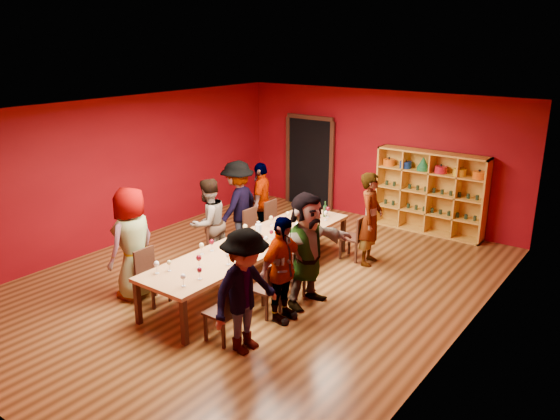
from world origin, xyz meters
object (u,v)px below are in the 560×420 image
(shelving_unit, at_px, (431,189))
(person_right_2, at_px, (307,250))
(chair_person_left_3, at_px, (254,229))
(person_right_1, at_px, (282,270))
(person_left_0, at_px, (132,243))
(chair_person_right_2, at_px, (294,271))
(tasting_table, at_px, (255,245))
(person_right_0, at_px, (245,291))
(person_left_3, at_px, (238,205))
(person_left_4, at_px, (261,201))
(chair_person_right_1, at_px, (269,286))
(spittoon_bowl, at_px, (255,239))
(chair_person_right_0, at_px, (226,310))
(person_right_4, at_px, (370,219))
(person_left_2, at_px, (208,223))
(chair_person_left_2, at_px, (219,243))
(chair_person_left_4, at_px, (275,220))
(chair_person_right_4, at_px, (357,235))
(wine_bottle, at_px, (325,211))
(chair_person_left_0, at_px, (150,273))

(shelving_unit, bearing_deg, person_right_2, -93.14)
(chair_person_left_3, xyz_separation_m, person_right_1, (2.07, -1.88, 0.33))
(person_left_0, xyz_separation_m, chair_person_right_2, (2.19, 1.44, -0.43))
(tasting_table, height_order, person_right_0, person_right_0)
(person_left_3, xyz_separation_m, person_left_4, (0.06, 0.68, -0.07))
(chair_person_right_1, bearing_deg, spittoon_bowl, 139.18)
(person_left_0, xyz_separation_m, chair_person_right_1, (2.19, 0.77, -0.43))
(tasting_table, xyz_separation_m, chair_person_right_0, (0.91, -1.76, -0.20))
(shelving_unit, relative_size, person_right_1, 1.46)
(person_left_3, height_order, chair_person_right_1, person_left_3)
(person_right_4, bearing_deg, chair_person_right_0, 162.70)
(person_left_2, bearing_deg, chair_person_right_1, 70.17)
(chair_person_left_2, bearing_deg, chair_person_right_0, -45.09)
(chair_person_right_1, bearing_deg, tasting_table, 138.87)
(chair_person_left_4, distance_m, person_right_1, 3.31)
(chair_person_right_0, bearing_deg, person_left_0, 175.08)
(chair_person_left_3, distance_m, chair_person_right_4, 2.02)
(person_left_3, height_order, chair_person_left_4, person_left_3)
(shelving_unit, height_order, chair_person_right_0, shelving_unit)
(shelving_unit, relative_size, spittoon_bowl, 7.35)
(person_left_0, bearing_deg, chair_person_left_2, 159.89)
(person_right_0, xyz_separation_m, person_right_4, (-0.08, 3.72, 0.01))
(chair_person_right_0, relative_size, person_right_4, 0.50)
(chair_person_right_0, height_order, person_right_1, person_right_1)
(person_left_2, bearing_deg, spittoon_bowl, 88.08)
(person_right_0, distance_m, chair_person_right_4, 3.75)
(person_right_4, xyz_separation_m, spittoon_bowl, (-1.16, -1.99, -0.06))
(chair_person_right_0, distance_m, chair_person_right_4, 3.72)
(chair_person_right_0, distance_m, person_right_0, 0.52)
(person_right_0, bearing_deg, person_left_4, 38.78)
(person_right_0, height_order, wine_bottle, person_right_0)
(chair_person_left_4, relative_size, person_left_4, 0.53)
(shelving_unit, relative_size, chair_person_right_4, 2.70)
(chair_person_right_4, distance_m, spittoon_bowl, 2.20)
(person_right_0, bearing_deg, chair_person_left_3, 40.52)
(person_right_1, relative_size, person_right_4, 0.93)
(chair_person_left_2, bearing_deg, chair_person_left_4, 90.00)
(wine_bottle, bearing_deg, chair_person_left_3, -143.78)
(shelving_unit, xyz_separation_m, spittoon_bowl, (-1.37, -4.35, -0.16))
(chair_person_left_0, xyz_separation_m, chair_person_right_4, (1.82, 3.53, 0.00))
(chair_person_left_0, height_order, spittoon_bowl, spittoon_bowl)
(person_right_4, bearing_deg, tasting_table, 135.81)
(chair_person_left_0, distance_m, chair_person_right_1, 1.98)
(tasting_table, bearing_deg, person_right_2, -6.34)
(tasting_table, height_order, person_right_2, person_right_2)
(person_right_4, bearing_deg, person_right_0, 168.15)
(chair_person_left_2, relative_size, chair_person_right_1, 1.00)
(chair_person_right_0, bearing_deg, person_right_0, 0.00)
(chair_person_right_0, bearing_deg, spittoon_bowl, 117.15)
(chair_person_left_0, height_order, person_right_1, person_right_1)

